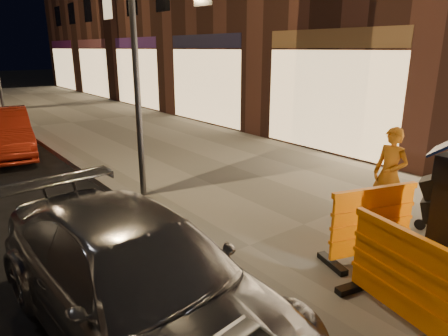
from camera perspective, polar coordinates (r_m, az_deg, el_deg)
ground_plane at (r=6.03m, az=-0.20°, el=-13.66°), size 120.00×120.00×0.00m
sidewalk at (r=7.99m, az=17.21°, el=-5.89°), size 6.00×60.00×0.15m
kerb at (r=5.99m, az=-0.20°, el=-13.04°), size 0.30×60.00×0.15m
parking_kiosk at (r=5.47m, az=29.27°, el=-6.18°), size 0.75×0.75×1.94m
barrier_back at (r=6.01m, az=20.39°, el=-7.48°), size 1.50×0.96×1.08m
barrier_kerbside at (r=4.85m, az=23.87°, el=-13.92°), size 0.86×1.48×1.08m
car_silver at (r=4.93m, az=-11.66°, el=-21.91°), size 2.23×4.77×1.35m
car_red at (r=13.43m, az=-28.70°, el=1.54°), size 1.98×4.31×1.37m
man at (r=7.45m, az=22.61°, el=-0.82°), size 0.41×0.61×1.63m
stroller at (r=7.37m, az=29.12°, el=-4.80°), size 0.69×0.85×0.92m
street_lamp_mid at (r=7.90m, az=-12.70°, el=17.10°), size 0.12×0.12×6.00m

